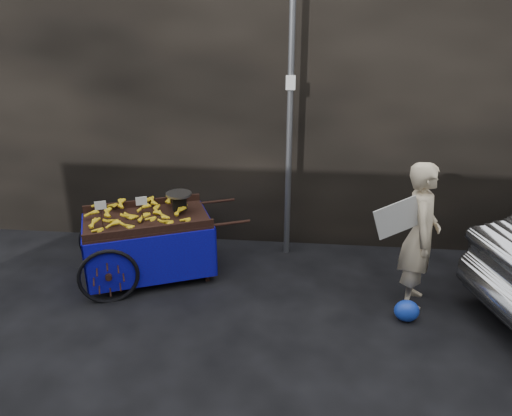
# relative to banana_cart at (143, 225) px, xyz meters

# --- Properties ---
(ground) EXTENTS (80.00, 80.00, 0.00)m
(ground) POSITION_rel_banana_cart_xyz_m (1.50, -0.46, -0.72)
(ground) COLOR black
(ground) RESTS_ON ground
(building_wall) EXTENTS (13.50, 2.00, 5.00)m
(building_wall) POSITION_rel_banana_cart_xyz_m (1.89, 2.14, 1.78)
(building_wall) COLOR black
(building_wall) RESTS_ON ground
(street_pole) EXTENTS (0.12, 0.10, 4.00)m
(street_pole) POSITION_rel_banana_cart_xyz_m (1.80, 0.84, 1.29)
(street_pole) COLOR slate
(street_pole) RESTS_ON ground
(banana_cart) EXTENTS (2.34, 1.71, 1.16)m
(banana_cart) POSITION_rel_banana_cart_xyz_m (0.00, 0.00, 0.00)
(banana_cart) COLOR black
(banana_cart) RESTS_ON ground
(vendor) EXTENTS (0.87, 0.71, 1.74)m
(vendor) POSITION_rel_banana_cart_xyz_m (3.35, -0.29, 0.16)
(vendor) COLOR beige
(vendor) RESTS_ON ground
(plastic_bag) EXTENTS (0.28, 0.22, 0.25)m
(plastic_bag) POSITION_rel_banana_cart_xyz_m (3.22, -0.70, -0.59)
(plastic_bag) COLOR #193BBB
(plastic_bag) RESTS_ON ground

